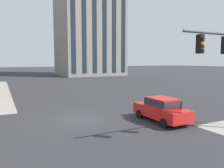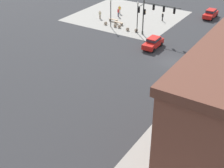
% 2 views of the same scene
% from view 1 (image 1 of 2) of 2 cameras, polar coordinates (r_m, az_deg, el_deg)
% --- Properties ---
extents(ground_plane, '(320.00, 320.00, 0.00)m').
position_cam_1_polar(ground_plane, '(16.52, -7.94, -8.89)').
color(ground_plane, '#2D2D30').
extents(car_main_northbound_near, '(1.90, 4.40, 1.68)m').
position_cam_1_polar(car_main_northbound_near, '(15.88, 12.54, -6.18)').
color(car_main_northbound_near, red).
rests_on(car_main_northbound_near, ground).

